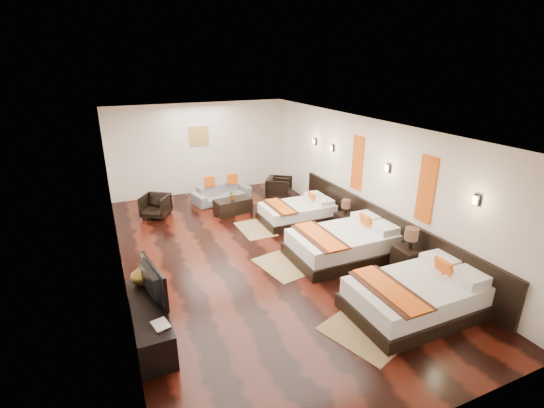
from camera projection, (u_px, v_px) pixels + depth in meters
name	position (u px, v px, depth m)	size (l,w,h in m)	color
floor	(257.00, 254.00, 8.59)	(5.50, 9.50, 0.01)	black
ceiling	(255.00, 126.00, 7.62)	(5.50, 9.50, 0.01)	white
back_wall	(200.00, 149.00, 12.17)	(5.50, 0.01, 2.80)	silver
left_wall	(115.00, 214.00, 7.06)	(0.01, 9.50, 2.80)	silver
right_wall	(365.00, 178.00, 9.15)	(0.01, 9.50, 2.80)	silver
headboard_panel	(382.00, 228.00, 8.78)	(0.08, 6.60, 0.90)	black
bed_near	(418.00, 296.00, 6.55)	(2.28, 1.44, 0.87)	black
bed_mid	(345.00, 243.00, 8.40)	(2.32, 1.46, 0.88)	black
bed_far	(298.00, 212.00, 10.28)	(1.90, 1.19, 0.72)	black
nightstand_a	(408.00, 257.00, 7.72)	(0.49, 0.49, 0.97)	black
nightstand_b	(345.00, 220.00, 9.64)	(0.42, 0.42, 0.82)	black
jute_mat_near	(360.00, 336.00, 6.03)	(0.75, 1.20, 0.01)	olive
jute_mat_mid	(281.00, 266.00, 8.07)	(0.75, 1.20, 0.01)	olive
jute_mat_far	(255.00, 229.00, 9.83)	(0.75, 1.20, 0.01)	olive
tv_console	(150.00, 321.00, 5.95)	(0.50, 1.80, 0.55)	black
tv	(148.00, 283.00, 5.91)	(1.02, 0.13, 0.59)	black
book	(153.00, 328.00, 5.36)	(0.21, 0.28, 0.03)	black
figurine	(141.00, 274.00, 6.38)	(0.35, 0.35, 0.36)	brown
sofa	(222.00, 193.00, 11.71)	(1.75, 0.69, 0.51)	slate
armchair_left	(156.00, 206.00, 10.51)	(0.67, 0.69, 0.63)	black
armchair_right	(279.00, 188.00, 11.93)	(0.71, 0.73, 0.66)	black
coffee_table	(233.00, 206.00, 10.83)	(1.00, 0.50, 0.40)	black
table_plant	(233.00, 195.00, 10.67)	(0.24, 0.21, 0.26)	#275C1E
orange_panel_a	(426.00, 189.00, 7.41)	(0.04, 0.40, 1.30)	#D86014
orange_panel_b	(358.00, 163.00, 9.30)	(0.04, 0.40, 1.30)	#D86014
sconce_near	(476.00, 200.00, 6.41)	(0.07, 0.12, 0.18)	black
sconce_mid	(388.00, 168.00, 8.29)	(0.07, 0.12, 0.18)	black
sconce_far	(332.00, 148.00, 10.18)	(0.07, 0.12, 0.18)	black
sconce_lounge	(315.00, 142.00, 10.95)	(0.07, 0.12, 0.18)	black
gold_artwork	(199.00, 136.00, 12.02)	(0.60, 0.04, 0.60)	#AD873F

